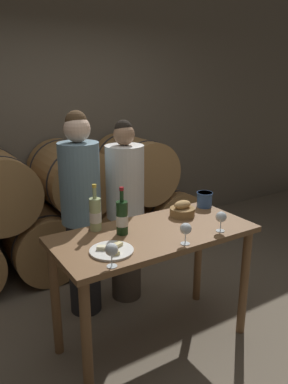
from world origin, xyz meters
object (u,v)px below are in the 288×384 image
tasting_table (154,251)px  wine_glass_left (186,229)px  cheese_plate (112,250)px  wine_glass_center (221,217)px  wine_bottle_red (122,218)px  person_right (125,212)px  bread_basket (182,210)px  person_left (82,214)px  wine_glass_far_left (112,250)px  blue_crock (205,199)px  wine_bottle_white (95,214)px

tasting_table → wine_glass_left: 0.37m
cheese_plate → wine_glass_center: size_ratio=1.90×
wine_bottle_red → tasting_table: bearing=-22.6°
tasting_table → wine_glass_center: bearing=-31.0°
person_right → cheese_plate: size_ratio=5.87×
bread_basket → cheese_plate: 0.78m
person_left → wine_glass_far_left: (-0.21, -0.94, 0.13)m
person_left → cheese_plate: 0.78m
blue_crock → wine_glass_left: 0.75m
wine_bottle_red → wine_bottle_white: bearing=128.6°
wine_bottle_red → wine_glass_left: bearing=-53.6°
person_left → person_right: person_left is taller
bread_basket → cheese_plate: size_ratio=0.70×
bread_basket → wine_bottle_red: bearing=-174.4°
cheese_plate → wine_glass_center: bearing=-8.3°
bread_basket → wine_bottle_white: bearing=171.5°
person_left → wine_glass_far_left: 0.97m
person_right → wine_glass_far_left: 1.13m
wine_glass_far_left → wine_bottle_red: bearing=53.8°
wine_bottle_red → bread_basket: 0.56m
wine_glass_center → bread_basket: bearing=96.5°
cheese_plate → wine_glass_left: (0.45, -0.15, 0.09)m
tasting_table → wine_glass_far_left: bearing=-148.9°
person_left → wine_glass_center: bearing=-53.6°
person_left → wine_bottle_red: size_ratio=5.11×
person_right → blue_crock: bearing=-41.6°
bread_basket → wine_glass_far_left: (-0.82, -0.42, 0.05)m
person_right → wine_glass_far_left: bearing=-123.1°
wine_bottle_red → wine_bottle_white: 0.20m
blue_crock → wine_glass_far_left: size_ratio=0.92×
blue_crock → wine_glass_left: wine_glass_left is taller
tasting_table → wine_glass_far_left: wine_glass_far_left is taller
wine_glass_far_left → wine_glass_center: bearing=3.4°
blue_crock → wine_glass_left: bearing=-140.0°
bread_basket → wine_glass_center: (0.04, -0.37, 0.05)m
blue_crock → wine_glass_far_left: (-1.10, -0.50, 0.03)m
person_right → blue_crock: size_ratio=12.11×
wine_bottle_white → wine_glass_center: bearing=-33.5°
tasting_table → wine_glass_center: wine_glass_center is taller
wine_glass_center → wine_bottle_white: bearing=146.5°
person_right → wine_glass_left: size_ratio=11.19×
wine_bottle_red → wine_glass_far_left: wine_bottle_red is taller
tasting_table → bread_basket: (0.35, 0.14, 0.19)m
tasting_table → person_left: person_left is taller
bread_basket → wine_glass_center: size_ratio=1.34×
wine_bottle_white → blue_crock: wine_bottle_white is taller
wine_glass_center → tasting_table: bearing=149.0°
wine_bottle_white → bread_basket: wine_bottle_white is taller
wine_bottle_red → wine_glass_left: size_ratio=2.32×
bread_basket → wine_glass_left: bearing=-125.4°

